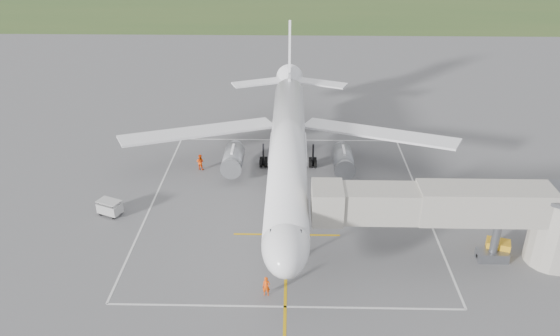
{
  "coord_description": "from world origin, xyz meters",
  "views": [
    {
      "loc": [
        0.35,
        -52.94,
        28.8
      ],
      "look_at": [
        -0.76,
        -4.0,
        4.0
      ],
      "focal_mm": 35.0,
      "sensor_mm": 36.0,
      "label": 1
    }
  ],
  "objects_px": {
    "ramp_worker_nose": "(266,286)",
    "ramp_worker_wing": "(200,162)",
    "airliner": "(288,145)",
    "baggage_cart": "(110,208)",
    "jet_bridge": "(474,213)",
    "gpu_unit": "(497,248)"
  },
  "relations": [
    {
      "from": "airliner",
      "to": "ramp_worker_nose",
      "type": "height_order",
      "value": "airliner"
    },
    {
      "from": "baggage_cart",
      "to": "ramp_worker_nose",
      "type": "relative_size",
      "value": 1.53
    },
    {
      "from": "ramp_worker_nose",
      "to": "ramp_worker_wing",
      "type": "bearing_deg",
      "value": 114.1
    },
    {
      "from": "airliner",
      "to": "jet_bridge",
      "type": "bearing_deg",
      "value": -42.19
    },
    {
      "from": "gpu_unit",
      "to": "jet_bridge",
      "type": "bearing_deg",
      "value": -148.98
    },
    {
      "from": "airliner",
      "to": "gpu_unit",
      "type": "relative_size",
      "value": 20.47
    },
    {
      "from": "jet_bridge",
      "to": "ramp_worker_nose",
      "type": "height_order",
      "value": "jet_bridge"
    },
    {
      "from": "airliner",
      "to": "jet_bridge",
      "type": "xyz_separation_m",
      "value": [
        15.72,
        -14.25,
        0.35
      ]
    },
    {
      "from": "airliner",
      "to": "gpu_unit",
      "type": "distance_m",
      "value": 23.34
    },
    {
      "from": "jet_bridge",
      "to": "gpu_unit",
      "type": "bearing_deg",
      "value": 13.39
    },
    {
      "from": "gpu_unit",
      "to": "ramp_worker_wing",
      "type": "xyz_separation_m",
      "value": [
        -28.82,
        16.18,
        0.21
      ]
    },
    {
      "from": "airliner",
      "to": "ramp_worker_nose",
      "type": "bearing_deg",
      "value": -94.48
    },
    {
      "from": "jet_bridge",
      "to": "gpu_unit",
      "type": "distance_m",
      "value": 5.01
    },
    {
      "from": "jet_bridge",
      "to": "ramp_worker_nose",
      "type": "bearing_deg",
      "value": -163.42
    },
    {
      "from": "jet_bridge",
      "to": "airliner",
      "type": "bearing_deg",
      "value": 137.81
    },
    {
      "from": "baggage_cart",
      "to": "ramp_worker_nose",
      "type": "height_order",
      "value": "ramp_worker_nose"
    },
    {
      "from": "baggage_cart",
      "to": "ramp_worker_nose",
      "type": "xyz_separation_m",
      "value": [
        16.12,
        -11.82,
        0.05
      ]
    },
    {
      "from": "jet_bridge",
      "to": "ramp_worker_wing",
      "type": "distance_m",
      "value": 31.14
    },
    {
      "from": "airliner",
      "to": "baggage_cart",
      "type": "xyz_separation_m",
      "value": [
        -17.64,
        -7.56,
        -3.58
      ]
    },
    {
      "from": "jet_bridge",
      "to": "ramp_worker_wing",
      "type": "bearing_deg",
      "value": 146.9
    },
    {
      "from": "jet_bridge",
      "to": "ramp_worker_nose",
      "type": "relative_size",
      "value": 13.69
    },
    {
      "from": "gpu_unit",
      "to": "airliner",
      "type": "bearing_deg",
      "value": 161.63
    }
  ]
}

